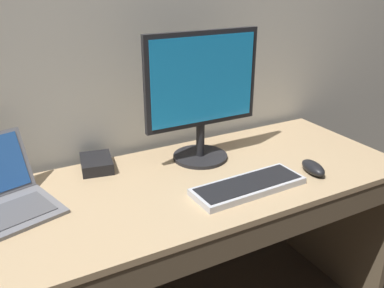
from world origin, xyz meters
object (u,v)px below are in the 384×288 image
Objects in this scene: external_drive_box at (96,163)px; external_monitor at (202,93)px; wired_keyboard at (248,186)px; computer_mouse at (313,168)px.

external_monitor is at bearing -16.15° from external_drive_box.
external_monitor is 0.39m from wired_keyboard.
external_drive_box is at bearing 135.57° from wired_keyboard.
wired_keyboard is at bearing -85.98° from external_monitor.
external_monitor is 0.50m from computer_mouse.
wired_keyboard is (0.02, -0.29, -0.26)m from external_monitor.
external_monitor reaches higher than wired_keyboard.
computer_mouse reaches higher than wired_keyboard.
external_drive_box is (-0.39, 0.11, -0.25)m from external_monitor.
computer_mouse is at bearing -2.64° from wired_keyboard.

